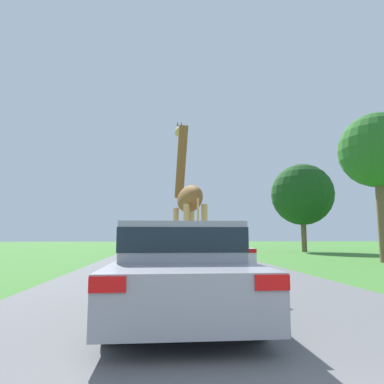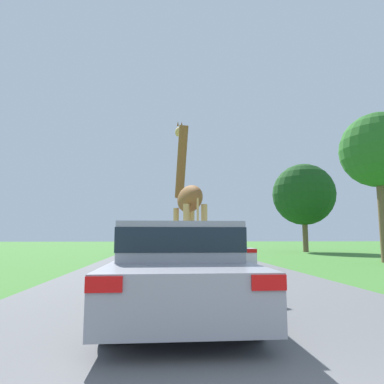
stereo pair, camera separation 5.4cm
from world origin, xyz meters
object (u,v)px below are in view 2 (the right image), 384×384
object	(u,v)px
tree_centre_back	(304,195)
car_queue_left	(219,250)
car_lead_maroon	(178,266)
tree_left_edge	(379,151)
car_queue_right	(142,243)
giraffe_near_road	(188,199)

from	to	relation	value
tree_centre_back	car_queue_left	bearing A→B (deg)	-125.24
car_lead_maroon	tree_left_edge	bearing A→B (deg)	44.06
car_lead_maroon	tree_centre_back	bearing A→B (deg)	62.27
car_queue_right	tree_left_edge	distance (m)	16.31
car_queue_left	tree_centre_back	xyz separation A→B (m)	(9.10, 12.88, 3.94)
car_queue_left	tree_centre_back	bearing A→B (deg)	54.76
car_lead_maroon	car_queue_left	world-z (taller)	car_lead_maroon
car_queue_right	tree_left_edge	bearing A→B (deg)	-38.72
car_queue_left	tree_centre_back	size ratio (longest dim) A/B	0.61
car_queue_left	tree_centre_back	distance (m)	16.26
tree_left_edge	tree_centre_back	distance (m)	11.20
car_lead_maroon	tree_centre_back	world-z (taller)	tree_centre_back
tree_left_edge	giraffe_near_road	bearing A→B (deg)	-149.87
car_lead_maroon	car_queue_left	distance (m)	8.52
tree_left_edge	car_queue_left	bearing A→B (deg)	-168.18
giraffe_near_road	tree_centre_back	size ratio (longest dim) A/B	0.72
car_queue_right	tree_centre_back	xyz separation A→B (m)	(12.96, 1.37, 3.86)
tree_centre_back	car_lead_maroon	bearing A→B (deg)	-117.73
car_lead_maroon	tree_centre_back	size ratio (longest dim) A/B	0.64
giraffe_near_road	car_lead_maroon	xyz separation A→B (m)	(-0.45, -4.27, -1.57)
car_lead_maroon	giraffe_near_road	bearing A→B (deg)	83.96
car_lead_maroon	car_queue_right	world-z (taller)	car_lead_maroon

